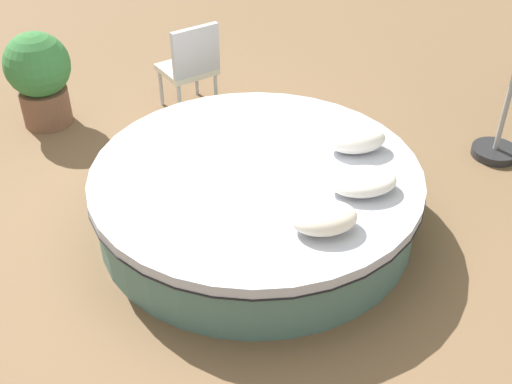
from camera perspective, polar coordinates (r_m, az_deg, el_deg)
The scene contains 7 objects.
ground_plane at distance 5.43m, azimuth 0.00°, elevation -2.73°, with size 16.00×16.00×0.00m, color brown.
round_bed at distance 5.26m, azimuth 0.00°, elevation -0.41°, with size 2.67×2.67×0.53m.
throw_pillow_0 at distance 4.49m, azimuth 6.03°, elevation -2.30°, with size 0.48×0.34×0.19m, color silver.
throw_pillow_1 at distance 4.91m, azimuth 9.46°, elevation 0.93°, with size 0.52×0.36×0.17m, color white.
throw_pillow_2 at distance 5.37m, azimuth 8.89°, elevation 4.63°, with size 0.49×0.31×0.21m, color white.
patio_chair at distance 6.81m, azimuth -5.79°, elevation 11.33°, with size 0.68×0.67×0.98m.
planter at distance 6.91m, azimuth -18.66°, elevation 9.79°, with size 0.66×0.66×0.99m.
Camera 1 is at (-0.75, -4.14, 3.42)m, focal length 45.11 mm.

